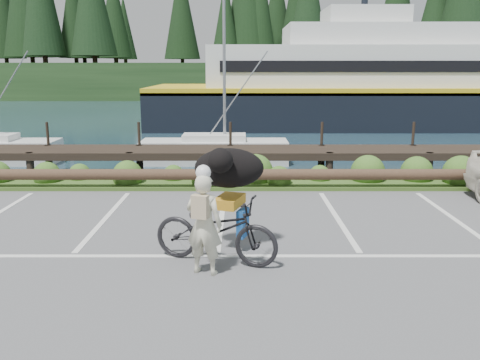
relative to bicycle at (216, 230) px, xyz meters
name	(u,v)px	position (x,y,z in m)	size (l,w,h in m)	color
ground	(218,248)	(0.00, 0.67, -0.58)	(72.00, 72.00, 0.00)	#4F5052
harbor_backdrop	(240,88)	(0.39, 79.18, -0.58)	(170.00, 160.00, 30.00)	#19303D
vegetation_strip	(226,183)	(0.00, 5.97, -0.53)	(34.00, 1.60, 0.10)	#3D5B21
log_rail	(225,190)	(0.00, 5.27, -0.58)	(32.00, 0.30, 0.60)	#443021
bicycle	(216,230)	(0.00, 0.00, 0.00)	(0.78, 2.22, 1.17)	black
cyclist	(204,224)	(-0.16, -0.49, 0.25)	(0.61, 0.40, 1.67)	beige
dog	(229,168)	(0.22, 0.68, 0.95)	(1.25, 0.61, 0.72)	black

